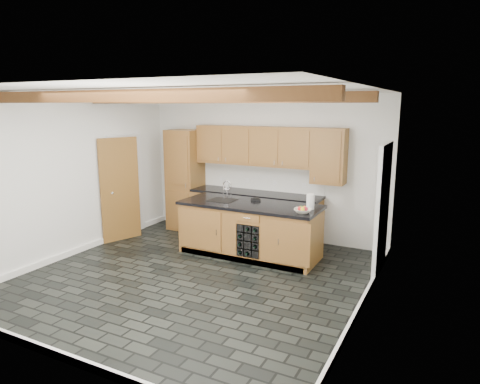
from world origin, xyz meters
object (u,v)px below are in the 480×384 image
object	(u,v)px
fruit_bowl	(303,211)
paper_towel	(310,202)
island	(250,229)
kitchen_scale	(256,199)

from	to	relation	value
fruit_bowl	paper_towel	world-z (taller)	paper_towel
island	paper_towel	xyz separation A→B (m)	(1.05, 0.09, 0.59)
island	fruit_bowl	bearing A→B (deg)	-11.75
kitchen_scale	fruit_bowl	xyz separation A→B (m)	(1.03, -0.46, 0.01)
kitchen_scale	paper_towel	world-z (taller)	paper_towel
kitchen_scale	fruit_bowl	world-z (taller)	fruit_bowl
island	kitchen_scale	bearing A→B (deg)	91.23
kitchen_scale	paper_towel	xyz separation A→B (m)	(1.06, -0.15, 0.10)
island	paper_towel	size ratio (longest dim) A/B	9.88
island	paper_towel	bearing A→B (deg)	5.00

